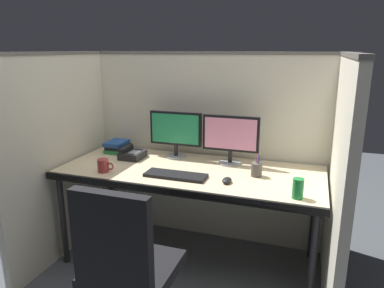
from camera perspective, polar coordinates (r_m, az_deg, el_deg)
name	(u,v)px	position (r m, az deg, el deg)	size (l,w,h in m)	color
ground_plane	(176,282)	(2.71, -2.56, -21.03)	(8.00, 8.00, 0.00)	#4C5156
cubicle_partition_rear	(207,148)	(3.01, 2.43, -0.57)	(2.21, 0.06, 1.57)	beige
cubicle_partition_left	(67,154)	(2.99, -19.34, -1.53)	(0.06, 1.41, 1.57)	beige
cubicle_partition_right	(337,184)	(2.39, 22.09, -5.90)	(0.06, 1.41, 1.57)	beige
desk	(189,176)	(2.63, -0.44, -5.17)	(1.90, 0.80, 0.74)	beige
monitor_left	(176,131)	(2.86, -2.61, 2.04)	(0.43, 0.17, 0.37)	gray
monitor_right	(231,136)	(2.71, 6.17, 1.20)	(0.43, 0.17, 0.37)	gray
keyboard_main	(176,175)	(2.47, -2.61, -4.99)	(0.43, 0.15, 0.02)	black
computer_mouse	(227,180)	(2.37, 5.58, -5.78)	(0.06, 0.10, 0.04)	black
desk_phone	(132,154)	(2.92, -9.57, -1.61)	(0.17, 0.19, 0.09)	black
book_stack	(117,146)	(3.13, -11.78, -0.38)	(0.17, 0.22, 0.09)	#26723F
soda_can	(298,188)	(2.20, 16.51, -6.80)	(0.07, 0.07, 0.12)	#197233
pen_cup	(257,169)	(2.51, 10.24, -4.00)	(0.08, 0.08, 0.17)	#4C4742
coffee_mug	(104,166)	(2.63, -13.90, -3.35)	(0.13, 0.08, 0.09)	#993333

